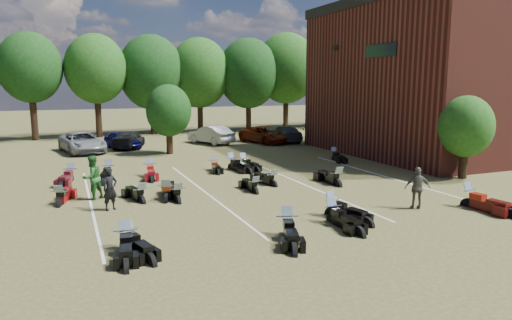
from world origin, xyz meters
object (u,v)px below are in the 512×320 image
motorcycle_14 (71,181)px  motorcycle_7 (60,206)px  motorcycle_0 (129,248)px  motorcycle_3 (333,223)px  person_black (110,189)px  car_4 (122,140)px  person_grey (418,188)px  person_green (92,178)px

motorcycle_14 → motorcycle_7: bearing=-79.9°
motorcycle_0 → motorcycle_3: 7.13m
person_black → motorcycle_14: bearing=76.8°
motorcycle_7 → car_4: bearing=-90.8°
car_4 → person_grey: 24.13m
motorcycle_3 → person_grey: bearing=3.7°
car_4 → person_grey: size_ratio=2.34×
person_grey → motorcycle_7: person_grey is taller
motorcycle_0 → car_4: bearing=69.0°
person_green → motorcycle_3: (7.77, -6.88, -0.96)m
car_4 → motorcycle_3: bearing=-97.5°
person_green → motorcycle_14: person_green is taller
car_4 → motorcycle_14: bearing=-128.0°
person_green → motorcycle_14: bearing=-112.3°
person_green → motorcycle_14: 4.64m
car_4 → motorcycle_7: 17.08m
person_grey → motorcycle_3: size_ratio=0.76×
person_grey → motorcycle_3: person_grey is taller
person_black → person_green: 2.14m
car_4 → motorcycle_3: (4.72, -22.76, -0.68)m
motorcycle_3 → person_green: bearing=137.9°
person_black → motorcycle_0: size_ratio=0.79×
car_4 → person_black: person_black is taller
car_4 → motorcycle_0: car_4 is taller
car_4 → person_green: 16.17m
person_green → motorcycle_0: person_green is taller
car_4 → person_green: person_green is taller
person_green → motorcycle_7: (-1.33, -0.62, -0.96)m
person_green → motorcycle_0: bearing=62.4°
motorcycle_7 → motorcycle_14: bearing=-81.5°
person_grey → person_green: bearing=-0.2°
person_green → motorcycle_7: person_green is taller
person_green → motorcycle_14: size_ratio=0.83×
person_black → person_grey: bearing=-46.9°
car_4 → person_grey: (8.83, -22.45, 0.17)m
person_grey → motorcycle_3: (-4.11, -0.31, -0.85)m
car_4 → motorcycle_3: size_ratio=1.77×
motorcycle_0 → motorcycle_3: bearing=-16.0°
motorcycle_3 → motorcycle_14: bearing=126.7°
person_grey → motorcycle_3: 4.20m
person_black → person_grey: person_black is taller
motorcycle_0 → person_black: bearing=76.2°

